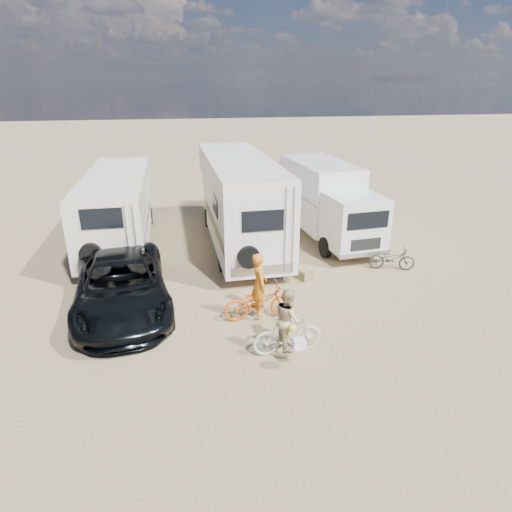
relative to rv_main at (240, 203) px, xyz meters
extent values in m
plane|color=#9E845E|center=(0.38, -6.51, -1.79)|extent=(140.00, 140.00, 0.00)
imported|color=black|center=(-4.26, -4.87, -1.00)|extent=(3.31, 6.01, 1.59)
imported|color=#CC4D06|center=(-0.33, -6.19, -1.26)|extent=(2.06, 0.78, 1.07)
imported|color=#B2BD9F|center=(0.05, -7.98, -1.25)|extent=(1.83, 0.63, 1.08)
imported|color=orange|center=(-0.33, -6.19, -0.87)|extent=(0.47, 0.69, 1.85)
imported|color=tan|center=(0.05, -7.98, -0.99)|extent=(0.66, 0.82, 1.61)
imported|color=black|center=(5.04, -3.58, -1.37)|extent=(1.72, 1.02, 0.85)
cube|color=#29538A|center=(0.73, -3.45, -1.57)|extent=(0.57, 0.43, 0.44)
cube|color=olive|center=(1.73, -3.85, -1.62)|extent=(0.58, 0.58, 0.35)
camera|label=1|loc=(-2.36, -17.00, 4.66)|focal=30.45mm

